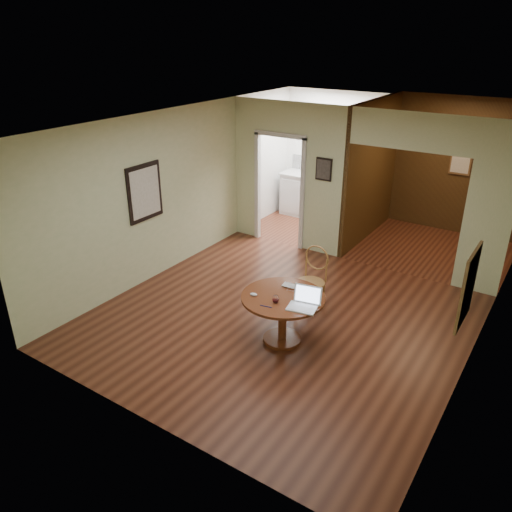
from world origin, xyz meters
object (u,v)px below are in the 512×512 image
Objects in this scene: closed_laptop at (293,288)px; dining_table at (283,308)px; chair at (313,275)px; open_laptop at (305,302)px.

dining_table is at bearing -100.10° from closed_laptop.
chair reaches higher than dining_table.
dining_table is 0.44m from open_laptop.
closed_laptop is (0.08, -0.75, 0.14)m from chair.
open_laptop is (0.43, -1.06, 0.20)m from chair.
chair is at bearing 100.85° from open_laptop.
chair reaches higher than closed_laptop.
closed_laptop is (0.01, 0.23, 0.19)m from dining_table.
closed_laptop is (-0.35, 0.31, -0.05)m from open_laptop.
open_laptop is 0.47m from closed_laptop.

